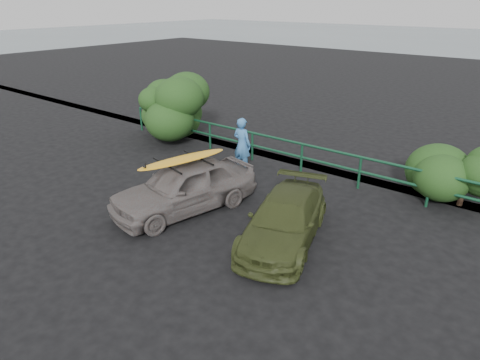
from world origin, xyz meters
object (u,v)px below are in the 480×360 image
object	(u,v)px
olive_vehicle	(284,220)
surfboard	(183,159)
man	(242,145)
sedan	(184,186)
guardrail	(276,152)

from	to	relation	value
olive_vehicle	surfboard	bearing A→B (deg)	167.82
man	sedan	bearing A→B (deg)	100.18
surfboard	olive_vehicle	bearing A→B (deg)	18.92
olive_vehicle	surfboard	world-z (taller)	surfboard
guardrail	olive_vehicle	xyz separation A→B (m)	(2.88, -3.94, 0.03)
guardrail	sedan	xyz separation A→B (m)	(-0.10, -4.24, 0.17)
olive_vehicle	surfboard	distance (m)	3.13
guardrail	sedan	size ratio (longest dim) A/B	3.47
sedan	surfboard	size ratio (longest dim) A/B	1.56
olive_vehicle	guardrail	bearing A→B (deg)	108.27
guardrail	man	size ratio (longest dim) A/B	7.79
guardrail	surfboard	xyz separation A→B (m)	(-0.10, -4.24, 0.94)
olive_vehicle	man	world-z (taller)	man
olive_vehicle	surfboard	xyz separation A→B (m)	(-2.98, -0.29, 0.91)
sedan	man	world-z (taller)	man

